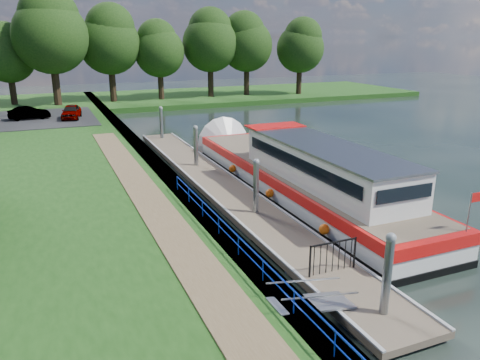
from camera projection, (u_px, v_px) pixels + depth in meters
name	position (u px, v px, depth m)	size (l,w,h in m)	color
ground	(371.00, 316.00, 14.32)	(160.00, 160.00, 0.00)	black
bank_edge	(167.00, 181.00, 26.47)	(1.10, 90.00, 0.78)	#473D2D
far_bank	(203.00, 97.00, 64.50)	(60.00, 18.00, 0.60)	#183E11
footpath	(165.00, 222.00, 19.49)	(1.60, 40.00, 0.05)	brown
carpark	(16.00, 120.00, 43.47)	(14.00, 12.00, 0.06)	black
blue_fence	(250.00, 252.00, 15.55)	(0.04, 18.04, 0.72)	#0C2DBF
pontoon	(221.00, 189.00, 25.71)	(2.50, 30.00, 0.56)	brown
mooring_piles	(221.00, 170.00, 25.39)	(0.30, 27.30, 3.55)	gray
gangway	(312.00, 302.00, 13.89)	(2.58, 1.00, 0.92)	#A5A8AD
gate_panel	(333.00, 252.00, 15.92)	(1.85, 0.05, 1.15)	black
barge	(293.00, 173.00, 25.40)	(4.36, 21.15, 4.78)	black
horizon_trees	(99.00, 39.00, 54.28)	(54.38, 10.03, 12.87)	#332316
car_a	(71.00, 112.00, 43.78)	(1.53, 3.81, 1.30)	#999999
car_b	(29.00, 113.00, 43.35)	(1.27, 3.63, 1.20)	#999999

